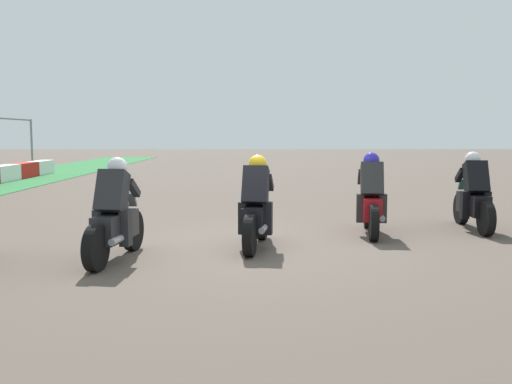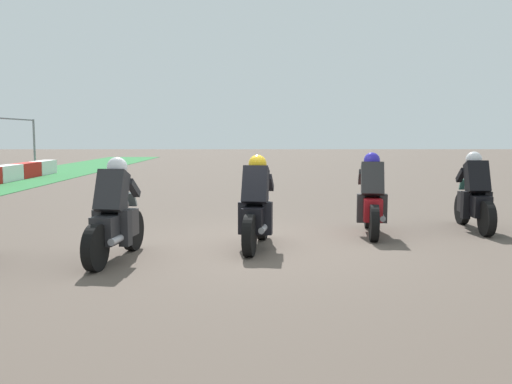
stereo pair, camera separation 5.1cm
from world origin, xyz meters
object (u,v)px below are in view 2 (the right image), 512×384
object	(u,v)px
rider_lane_c	(257,210)
rider_lane_d	(115,218)
rider_lane_b	(372,201)
rider_lane_a	(475,198)

from	to	relation	value
rider_lane_c	rider_lane_d	distance (m)	2.26
rider_lane_b	rider_lane_c	xyz separation A→B (m)	(-1.19, 2.13, 0.00)
rider_lane_b	rider_lane_d	distance (m)	4.70
rider_lane_d	rider_lane_a	bearing A→B (deg)	-59.15
rider_lane_b	rider_lane_d	xyz separation A→B (m)	(-2.10, 4.20, 0.00)
rider_lane_d	rider_lane_b	bearing A→B (deg)	-54.85
rider_lane_a	rider_lane_c	size ratio (longest dim) A/B	1.00
rider_lane_b	rider_lane_d	size ratio (longest dim) A/B	1.00
rider_lane_a	rider_lane_b	xyz separation A→B (m)	(-0.47, 2.08, 0.00)
rider_lane_a	rider_lane_c	distance (m)	4.53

